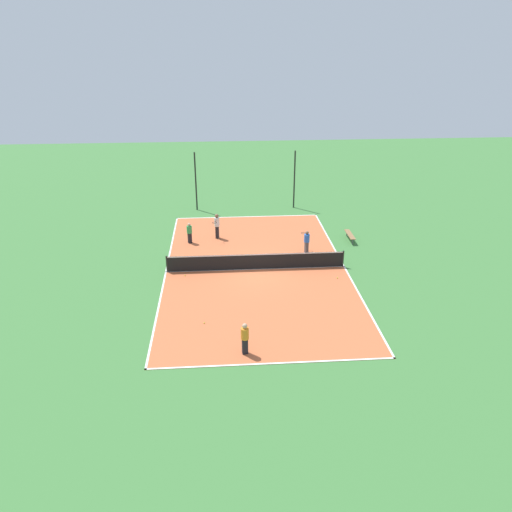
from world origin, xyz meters
TOP-DOWN VIEW (x-y plane):
  - ground_plane at (0.00, 0.00)m, footprint 80.00×80.00m
  - court_surface at (0.00, 0.00)m, footprint 11.08×19.32m
  - tennis_net at (0.00, 0.00)m, footprint 10.88×0.10m
  - bench at (6.90, 4.25)m, footprint 0.36×1.90m
  - player_far_green at (-4.24, 4.55)m, footprint 0.46×0.46m
  - player_near_blue at (3.49, 2.30)m, footprint 0.53×0.98m
  - player_far_white at (-2.35, 5.28)m, footprint 0.57×0.99m
  - player_center_orange at (-1.14, -8.76)m, footprint 0.41×0.41m
  - tennis_ball_near_net at (4.71, -1.62)m, footprint 0.07×0.07m
  - tennis_ball_far_baseline at (-4.30, -0.64)m, footprint 0.07×0.07m
  - tennis_ball_midcourt at (-2.82, 1.37)m, footprint 0.07×0.07m
  - tennis_ball_left_sideline at (-3.05, -6.08)m, footprint 0.07×0.07m
  - fence_post_back_left at (-3.99, 11.67)m, footprint 0.12×0.12m
  - fence_post_back_right at (3.99, 11.67)m, footprint 0.12×0.12m

SIDE VIEW (x-z plane):
  - ground_plane at x=0.00m, z-range 0.00..0.00m
  - court_surface at x=0.00m, z-range 0.00..0.02m
  - tennis_ball_near_net at x=4.71m, z-range 0.02..0.09m
  - tennis_ball_far_baseline at x=-4.30m, z-range 0.02..0.09m
  - tennis_ball_midcourt at x=-2.82m, z-range 0.02..0.09m
  - tennis_ball_left_sideline at x=-3.05m, z-range 0.02..0.09m
  - bench at x=6.90m, z-range 0.17..0.62m
  - tennis_net at x=0.00m, z-range 0.03..1.08m
  - player_far_green at x=-4.24m, z-range 0.11..1.55m
  - player_near_blue at x=3.49m, z-range 0.12..1.63m
  - player_center_orange at x=-1.14m, z-range 0.12..1.68m
  - player_far_white at x=-2.35m, z-range 0.16..1.95m
  - fence_post_back_left at x=-3.99m, z-range 0.00..4.74m
  - fence_post_back_right at x=3.99m, z-range 0.00..4.74m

